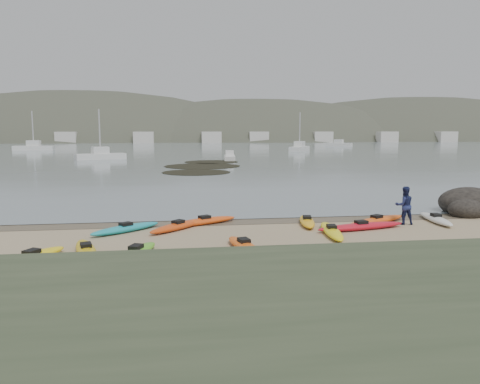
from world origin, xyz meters
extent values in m
plane|color=tan|center=(0.00, 0.00, 0.00)|extent=(600.00, 600.00, 0.00)
plane|color=brown|center=(0.00, -0.30, 0.00)|extent=(60.00, 60.00, 0.00)
plane|color=slate|center=(0.00, 300.00, 0.01)|extent=(1200.00, 1200.00, 0.00)
cube|color=#475138|center=(0.00, -17.50, 1.00)|extent=(60.00, 8.00, 2.00)
ellipsoid|color=#FF5C16|center=(6.80, -2.04, 0.17)|extent=(4.12, 2.71, 0.34)
ellipsoid|color=#DB4613|center=(-3.30, -2.05, 0.17)|extent=(3.07, 3.24, 0.34)
ellipsoid|color=#E94E14|center=(-1.96, -1.00, 0.17)|extent=(3.61, 2.31, 0.34)
ellipsoid|color=silver|center=(10.03, -2.09, 0.17)|extent=(1.07, 3.58, 0.34)
ellipsoid|color=yellow|center=(3.68, -4.15, 0.17)|extent=(1.19, 3.97, 0.34)
ellipsoid|color=red|center=(5.44, -3.35, 0.17)|extent=(4.80, 1.69, 0.34)
ellipsoid|color=gold|center=(-6.86, -6.19, 0.17)|extent=(1.68, 3.68, 0.34)
ellipsoid|color=yellow|center=(-8.64, -6.95, 0.17)|extent=(2.18, 3.13, 0.34)
ellipsoid|color=#5BBD25|center=(-4.92, -6.76, 0.17)|extent=(1.80, 3.11, 0.34)
ellipsoid|color=#FFB315|center=(3.19, -1.81, 0.17)|extent=(1.24, 3.20, 0.34)
ellipsoid|color=orange|center=(-0.70, -6.25, 0.17)|extent=(1.37, 3.11, 0.34)
ellipsoid|color=teal|center=(-5.75, -2.29, 0.17)|extent=(3.34, 2.91, 0.34)
imported|color=navy|center=(8.12, -2.34, 0.97)|extent=(1.00, 0.81, 1.95)
ellipsoid|color=black|center=(13.62, 0.55, 0.27)|extent=(3.55, 2.76, 1.78)
ellipsoid|color=black|center=(12.62, -0.75, 0.18)|extent=(1.97, 1.78, 1.18)
cylinder|color=black|center=(-1.13, 27.79, 0.03)|extent=(7.69, 7.69, 0.04)
cylinder|color=black|center=(0.04, 36.59, 0.03)|extent=(9.95, 9.95, 0.04)
cylinder|color=black|center=(1.79, 44.25, 0.03)|extent=(7.91, 7.91, 0.04)
cube|color=silver|center=(-15.30, 52.60, 0.55)|extent=(8.02, 5.08, 1.09)
cube|color=silver|center=(4.98, 48.30, 0.40)|extent=(2.16, 5.91, 0.81)
cube|color=silver|center=(23.90, 76.99, 0.58)|extent=(6.40, 8.32, 1.17)
cube|color=silver|center=(-35.56, 88.21, 0.61)|extent=(8.79, 2.56, 1.23)
cube|color=silver|center=(42.71, 104.34, 0.52)|extent=(7.22, 6.21, 1.05)
ellipsoid|color=#384235|center=(-45.00, 195.00, -18.00)|extent=(220.00, 120.00, 80.00)
ellipsoid|color=#384235|center=(35.00, 190.00, -15.30)|extent=(200.00, 110.00, 68.00)
ellipsoid|color=#384235|center=(120.00, 200.00, -17.10)|extent=(230.00, 130.00, 76.00)
cube|color=beige|center=(-42.00, 145.00, 2.00)|extent=(7.00, 5.00, 4.00)
cube|color=beige|center=(-18.00, 145.00, 2.00)|extent=(7.00, 5.00, 4.00)
cube|color=beige|center=(6.00, 145.00, 2.00)|extent=(7.00, 5.00, 4.00)
cube|color=beige|center=(30.00, 145.00, 2.00)|extent=(7.00, 5.00, 4.00)
cube|color=beige|center=(54.00, 145.00, 2.00)|extent=(7.00, 5.00, 4.00)
cube|color=beige|center=(78.00, 145.00, 2.00)|extent=(7.00, 5.00, 4.00)
cube|color=beige|center=(102.00, 145.00, 2.00)|extent=(7.00, 5.00, 4.00)
camera|label=1|loc=(-3.35, -24.44, 4.81)|focal=35.00mm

